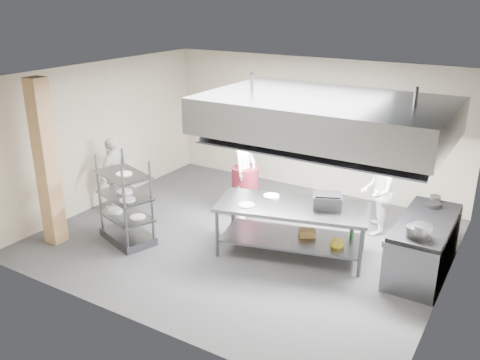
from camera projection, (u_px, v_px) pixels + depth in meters
The scene contains 23 objects.
floor at pixel (245, 238), 9.48m from camera, with size 7.00×7.00×0.00m, color #2B2B2D.
ceiling at pixel (245, 76), 8.44m from camera, with size 7.00×7.00×0.00m, color silver.
wall_back at pixel (313, 126), 11.37m from camera, with size 7.00×7.00×0.00m, color tan.
wall_left at pixel (102, 134), 10.66m from camera, with size 6.00×6.00×0.00m, color tan.
wall_right at pixel (455, 201), 7.26m from camera, with size 6.00×6.00×0.00m, color tan.
column at pixel (46, 164), 8.85m from camera, with size 0.30×0.30×3.00m, color tan.
exhaust_hood at pixel (325, 116), 8.34m from camera, with size 4.00×2.50×0.60m, color slate.
hood_strip_a at pixel (276, 127), 8.89m from camera, with size 1.60×0.12×0.04m, color white.
hood_strip_b at pixel (378, 142), 8.01m from camera, with size 1.60×0.12×0.04m, color white.
wall_shelf at pixel (391, 138), 10.37m from camera, with size 1.50×0.28×0.04m, color slate.
island at pixel (291, 230), 8.75m from camera, with size 2.56×1.07×0.91m, color slate, non-canonical shape.
island_worktop at pixel (292, 207), 8.61m from camera, with size 2.56×1.07×0.06m, color slate.
island_undershelf at pixel (291, 238), 8.81m from camera, with size 2.35×0.96×0.04m, color slate.
pass_rack at pixel (125, 200), 9.11m from camera, with size 1.07×0.62×1.60m, color slate, non-canonical shape.
cooking_range at pixel (423, 247), 8.24m from camera, with size 0.80×2.00×0.84m, color slate.
range_top at pixel (427, 222), 8.09m from camera, with size 0.78×1.96×0.06m, color black.
chef_head at pixel (244, 171), 10.12m from camera, with size 0.69×0.46×1.90m, color silver.
chef_line at pixel (377, 192), 9.44m from camera, with size 0.80×0.62×1.64m, color white.
chef_plating at pixel (114, 174), 10.48m from camera, with size 0.91×0.38×1.56m, color white.
griddle at pixel (327, 201), 8.48m from camera, with size 0.47×0.36×0.23m, color slate.
wicker_basket at pixel (307, 233), 8.80m from camera, with size 0.28×0.19×0.12m, color olive.
stockpot at pixel (422, 231), 7.48m from camera, with size 0.29×0.29×0.20m, color gray.
plate_stack at pixel (126, 214), 9.21m from camera, with size 0.28×0.28×0.05m, color white.
Camera 1 is at (4.34, -7.34, 4.30)m, focal length 38.00 mm.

